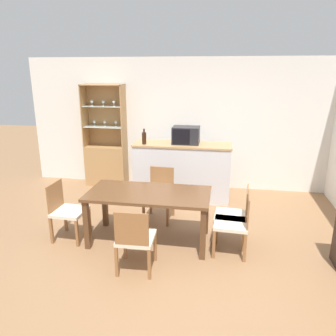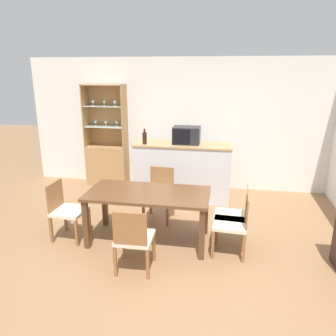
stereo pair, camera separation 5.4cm
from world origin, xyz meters
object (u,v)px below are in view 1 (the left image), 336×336
Objects in this scene: microwave at (186,135)px; dining_chair_head_far at (159,194)px; dining_chair_head_near at (135,239)px; dining_table at (149,199)px; display_cabinet at (107,157)px; dining_chair_side_left_near at (67,211)px; wine_bottle at (144,138)px; dining_chair_side_right_far at (234,215)px; dining_chair_side_right_near at (234,223)px.

dining_chair_head_far is at bearing -107.31° from microwave.
microwave reaches higher than dining_chair_head_near.
dining_table is 0.76m from dining_chair_head_near.
display_cabinet is at bearing 113.45° from dining_chair_head_near.
dining_table is 2.02× the size of dining_chair_side_left_near.
microwave is 0.75m from wine_bottle.
microwave is at bearing 79.86° from dining_table.
dining_table is 3.49× the size of microwave.
dining_chair_side_right_far is 2.23m from wine_bottle.
dining_table is at bearing -74.43° from wine_bottle.
dining_chair_head_far is 1.00× the size of dining_chair_head_near.
dining_table is 2.02× the size of dining_chair_side_right_near.
dining_chair_head_near is (-1.15, -0.85, 0.00)m from dining_chair_side_right_far.
display_cabinet reaches higher than dining_chair_head_near.
dining_chair_head_near is at bearing -64.42° from display_cabinet.
dining_chair_side_right_near is at bearing 147.58° from dining_chair_head_far.
display_cabinet is at bearing 122.50° from dining_table.
dining_chair_head_far is at bearing -61.58° from wine_bottle.
dining_chair_side_right_near and dining_chair_side_left_near have the same top height.
dining_chair_side_right_near is (1.15, 0.61, 0.00)m from dining_chair_head_near.
wine_bottle is (-0.72, -0.17, -0.04)m from microwave.
dining_chair_head_far is at bearing 56.53° from dining_chair_side_right_near.
dining_table is 1.81m from microwave.
dining_chair_head_near is at bearing 94.12° from dining_chair_head_far.
dining_chair_side_right_far is 1.73× the size of microwave.
display_cabinet reaches higher than dining_chair_head_far.
dining_chair_side_right_near is 2.39m from wine_bottle.
dining_chair_head_far is (1.40, -1.47, -0.16)m from display_cabinet.
microwave is (-0.85, 1.57, 0.77)m from dining_chair_side_right_far.
dining_chair_head_near is (1.40, -2.93, -0.16)m from display_cabinet.
microwave reaches higher than dining_chair_side_left_near.
dining_chair_side_left_near reaches higher than dining_table.
dining_table is 2.02× the size of dining_chair_head_near.
dining_chair_head_near is 2.40m from wine_bottle.
dining_table is 2.02× the size of dining_chair_head_far.
dining_chair_side_right_near is at bearing -6.13° from dining_table.
dining_chair_head_far is at bearing 87.81° from dining_chair_head_near.
dining_chair_head_far is 1.46m from dining_chair_head_near.
dining_chair_head_near and dining_chair_side_right_near have the same top height.
dining_chair_side_left_near is 1.94m from wine_bottle.
dining_chair_head_near is (0.00, -0.73, -0.21)m from dining_table.
display_cabinet is 2.61m from dining_table.
wine_bottle is at bearing 98.56° from dining_chair_head_near.
dining_chair_head_far is 1.27m from microwave.
dining_chair_head_far is 1.16m from wine_bottle.
microwave is (1.46, 1.81, 0.77)m from dining_chair_side_left_near.
dining_chair_side_left_near is (-1.15, 0.61, 0.00)m from dining_chair_head_near.
display_cabinet is 1.32m from wine_bottle.
dining_chair_head_near is at bearing -89.87° from dining_table.
microwave is at bearing -103.13° from dining_chair_head_far.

